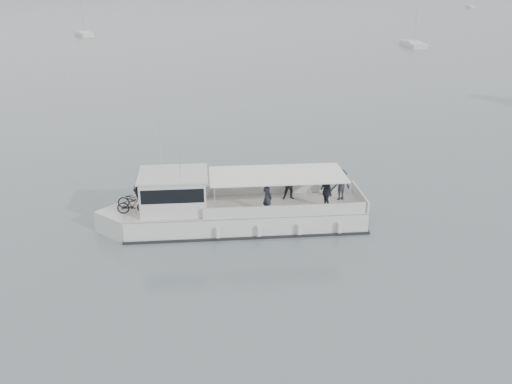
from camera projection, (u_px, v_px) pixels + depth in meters
name	position (u px, v px, depth m)	size (l,w,h in m)	color
ground	(200.00, 204.00, 28.70)	(1400.00, 1400.00, 0.00)	slate
tour_boat	(222.00, 210.00, 25.83)	(12.17, 5.65, 5.11)	silver
moored_fleet	(123.00, 4.00, 200.78)	(328.33, 323.72, 10.06)	silver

